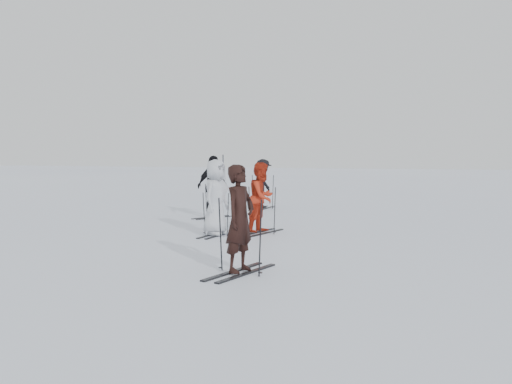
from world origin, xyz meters
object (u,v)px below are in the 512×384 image
(skier_near_dark, at_px, (240,220))
(skier_grey, at_px, (216,198))
(piste_marker, at_px, (223,177))
(skier_uphill_left, at_px, (213,187))
(skier_uphill_far, at_px, (263,184))
(skier_red, at_px, (262,198))

(skier_near_dark, xyz_separation_m, skier_grey, (-2.12, 4.09, 0.02))
(piste_marker, bearing_deg, skier_grey, -69.56)
(skier_uphill_left, relative_size, skier_uphill_far, 1.08)
(skier_grey, bearing_deg, skier_near_dark, -146.56)
(skier_near_dark, height_order, skier_uphill_left, skier_uphill_left)
(skier_near_dark, relative_size, skier_red, 1.03)
(skier_grey, relative_size, skier_uphill_left, 0.96)
(skier_uphill_left, distance_m, piste_marker, 6.86)
(skier_red, bearing_deg, skier_uphill_left, 56.16)
(skier_near_dark, height_order, piste_marker, piste_marker)
(skier_uphill_left, height_order, piste_marker, piste_marker)
(skier_near_dark, height_order, skier_red, skier_near_dark)
(skier_uphill_left, distance_m, skier_uphill_far, 3.45)
(skier_near_dark, relative_size, skier_grey, 0.98)
(skier_grey, height_order, skier_uphill_left, skier_uphill_left)
(skier_uphill_left, xyz_separation_m, piste_marker, (-2.19, 6.50, 0.01))
(skier_near_dark, distance_m, skier_grey, 4.61)
(skier_red, bearing_deg, piste_marker, 40.92)
(piste_marker, bearing_deg, skier_red, -63.00)
(skier_red, height_order, skier_grey, skier_grey)
(skier_grey, height_order, skier_uphill_far, skier_grey)
(skier_grey, xyz_separation_m, skier_uphill_far, (-0.94, 6.96, -0.04))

